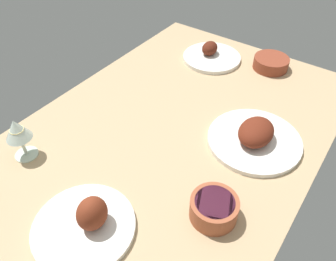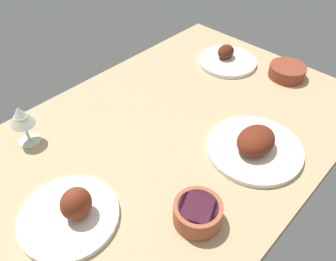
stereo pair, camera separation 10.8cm
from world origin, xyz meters
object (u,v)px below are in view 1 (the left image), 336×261
object	(u,v)px
plate_center_main	(211,56)
bowl_onions	(214,208)
plate_near_viewer	(87,223)
wine_glass	(17,131)
plate_far_side	(255,137)
bowl_sauce	(271,63)

from	to	relation	value
plate_center_main	bowl_onions	xyz separation A→B (cm)	(67.61, 39.72, 1.77)
plate_near_viewer	wine_glass	bearing A→B (deg)	-101.82
bowl_onions	wine_glass	xyz separation A→B (cm)	(14.51, -57.50, 6.59)
plate_center_main	plate_near_viewer	size ratio (longest dim) A/B	0.94
plate_far_side	wine_glass	xyz separation A→B (cm)	(45.55, -54.70, 7.44)
bowl_sauce	plate_center_main	bearing A→B (deg)	-71.77
plate_center_main	bowl_sauce	distance (cm)	24.91
bowl_onions	bowl_sauce	xyz separation A→B (cm)	(-75.39, -16.08, -0.69)
plate_near_viewer	bowl_sauce	bearing A→B (deg)	175.42
bowl_sauce	wine_glass	distance (cm)	99.25
plate_near_viewer	plate_far_side	bearing A→B (deg)	158.20
bowl_onions	bowl_sauce	world-z (taller)	bowl_onions
bowl_onions	wine_glass	size ratio (longest dim) A/B	0.89
plate_far_side	wine_glass	size ratio (longest dim) A/B	2.13
plate_far_side	bowl_sauce	bearing A→B (deg)	-163.33
plate_near_viewer	wine_glass	world-z (taller)	wine_glass
plate_center_main	wine_glass	distance (cm)	84.43
plate_near_viewer	bowl_sauce	distance (cm)	97.25
plate_near_viewer	bowl_sauce	xyz separation A→B (cm)	(-96.94, 7.77, 0.12)
bowl_sauce	bowl_onions	bearing A→B (deg)	12.04
plate_near_viewer	plate_far_side	distance (cm)	56.65
plate_center_main	bowl_sauce	world-z (taller)	plate_center_main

